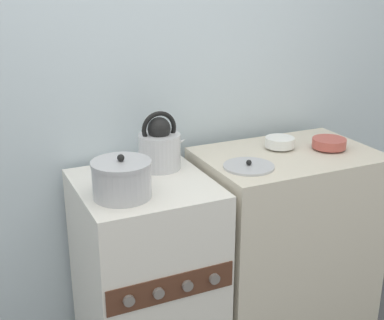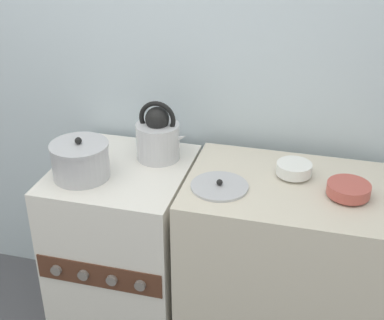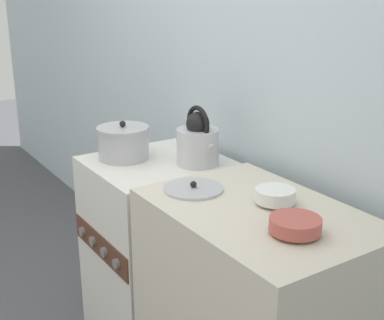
% 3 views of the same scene
% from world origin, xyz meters
% --- Properties ---
extents(wall_back, '(7.00, 0.06, 2.50)m').
position_xyz_m(wall_back, '(0.00, 0.66, 1.25)').
color(wall_back, silver).
rests_on(wall_back, ground_plane).
extents(stove, '(0.55, 0.61, 0.88)m').
position_xyz_m(stove, '(0.00, 0.29, 0.44)').
color(stove, silver).
rests_on(stove, ground_plane).
extents(kettle, '(0.23, 0.18, 0.26)m').
position_xyz_m(kettle, '(0.13, 0.42, 0.98)').
color(kettle, silver).
rests_on(kettle, stove).
extents(cooking_pot, '(0.23, 0.23, 0.17)m').
position_xyz_m(cooking_pot, '(-0.12, 0.19, 0.95)').
color(cooking_pot, '#B2B2B7').
rests_on(cooking_pot, stove).
extents(enamel_bowl, '(0.16, 0.16, 0.05)m').
position_xyz_m(enamel_bowl, '(0.91, 0.25, 0.94)').
color(enamel_bowl, '#B75147').
rests_on(enamel_bowl, counter).
extents(small_ceramic_bowl, '(0.14, 0.14, 0.05)m').
position_xyz_m(small_ceramic_bowl, '(0.70, 0.35, 0.94)').
color(small_ceramic_bowl, white).
rests_on(small_ceramic_bowl, counter).
extents(loose_pot_lid, '(0.22, 0.22, 0.03)m').
position_xyz_m(loose_pot_lid, '(0.44, 0.19, 0.91)').
color(loose_pot_lid, '#B2B2B7').
rests_on(loose_pot_lid, counter).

